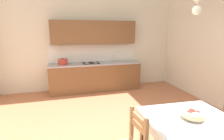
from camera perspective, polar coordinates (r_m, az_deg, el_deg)
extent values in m
cube|color=#B7704C|center=(3.46, 1.28, -21.45)|extent=(6.23, 6.44, 0.10)
cube|color=silver|center=(5.78, -7.32, 15.15)|extent=(6.23, 0.12, 4.28)
cube|color=brown|center=(5.62, -5.35, -2.38)|extent=(2.84, 0.60, 0.86)
cube|color=#9E9EA3|center=(5.51, -5.43, 2.12)|extent=(2.87, 0.63, 0.04)
cube|color=white|center=(5.76, -6.02, 5.55)|extent=(2.84, 0.01, 0.55)
cube|color=brown|center=(5.55, -5.90, 12.27)|extent=(2.61, 0.34, 0.70)
cube|color=black|center=(5.48, -4.78, -6.98)|extent=(2.80, 0.02, 0.09)
cylinder|color=silver|center=(5.66, 0.95, 2.61)|extent=(0.34, 0.34, 0.02)
cylinder|color=silver|center=(5.77, 0.56, 3.97)|extent=(0.02, 0.02, 0.22)
cube|color=black|center=(5.49, -6.92, 2.33)|extent=(0.52, 0.42, 0.01)
cylinder|color=silver|center=(5.37, -8.14, 2.19)|extent=(0.11, 0.11, 0.01)
cylinder|color=silver|center=(5.41, -5.40, 2.34)|extent=(0.11, 0.11, 0.01)
cylinder|color=silver|center=(5.57, -8.40, 2.56)|extent=(0.11, 0.11, 0.01)
cylinder|color=silver|center=(5.61, -5.76, 2.70)|extent=(0.11, 0.11, 0.01)
cylinder|color=#B2382D|center=(5.41, -15.89, 2.51)|extent=(0.28, 0.28, 0.15)
cylinder|color=#B2382D|center=(5.39, -15.94, 3.39)|extent=(0.29, 0.29, 0.02)
sphere|color=black|center=(5.39, -15.96, 3.66)|extent=(0.04, 0.04, 0.04)
cube|color=brown|center=(2.61, 24.64, -14.73)|extent=(1.15, 1.02, 0.02)
cube|color=brown|center=(2.89, 10.19, -19.44)|extent=(0.07, 0.07, 0.73)
cube|color=brown|center=(3.35, 26.53, -15.82)|extent=(0.07, 0.07, 0.73)
cube|color=white|center=(2.61, 24.67, -14.48)|extent=(1.21, 1.09, 0.00)
cube|color=white|center=(3.01, 18.62, -11.50)|extent=(1.16, 0.06, 0.12)
cube|color=white|center=(2.36, 12.53, -18.29)|extent=(0.06, 1.03, 0.12)
cube|color=#A3754C|center=(3.42, 32.81, -14.11)|extent=(0.05, 0.05, 0.93)
cube|color=#A3754C|center=(2.56, 6.35, -21.32)|extent=(0.05, 0.05, 0.93)
cube|color=#A3754C|center=(2.23, 8.77, -15.57)|extent=(0.05, 0.32, 0.07)
cube|color=#A3754C|center=(2.28, 8.68, -17.91)|extent=(0.05, 0.32, 0.07)
cylinder|color=beige|center=(2.63, 25.07, -13.89)|extent=(0.17, 0.17, 0.02)
cylinder|color=beige|center=(2.61, 25.17, -12.96)|extent=(0.30, 0.30, 0.07)
sphere|color=red|center=(2.59, 24.17, -12.90)|extent=(0.09, 0.09, 0.09)
sphere|color=red|center=(2.63, 26.40, -12.75)|extent=(0.08, 0.08, 0.08)
sphere|color=red|center=(2.63, 24.77, -12.42)|extent=(0.10, 0.10, 0.10)
sphere|color=white|center=(2.42, 26.12, 17.21)|extent=(0.11, 0.11, 0.11)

